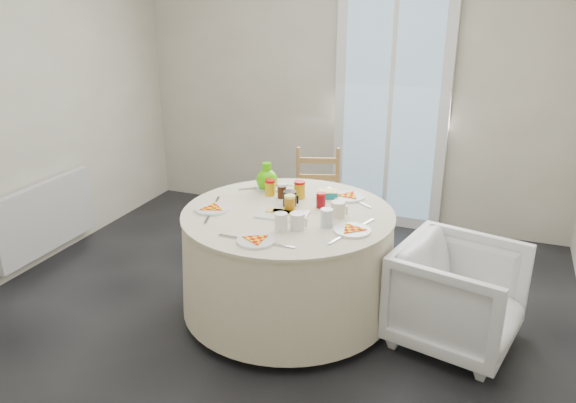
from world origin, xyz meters
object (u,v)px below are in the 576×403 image
(radiator, at_px, (46,217))
(wooden_chair, at_px, (317,197))
(table, at_px, (288,262))
(green_pitcher, at_px, (267,171))
(armchair, at_px, (459,286))

(radiator, height_order, wooden_chair, wooden_chair)
(table, height_order, green_pitcher, green_pitcher)
(radiator, bearing_deg, wooden_chair, 26.70)
(armchair, bearing_deg, table, 105.16)
(radiator, height_order, armchair, armchair)
(radiator, xyz_separation_m, armchair, (3.15, 0.02, 0.01))
(table, relative_size, wooden_chair, 1.63)
(armchair, height_order, green_pitcher, green_pitcher)
(radiator, distance_m, wooden_chair, 2.16)
(wooden_chair, bearing_deg, radiator, -170.81)
(armchair, relative_size, green_pitcher, 3.65)
(wooden_chair, height_order, green_pitcher, green_pitcher)
(table, distance_m, armchair, 1.09)
(wooden_chair, bearing_deg, green_pitcher, -121.39)
(wooden_chair, xyz_separation_m, green_pitcher, (-0.16, -0.65, 0.40))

